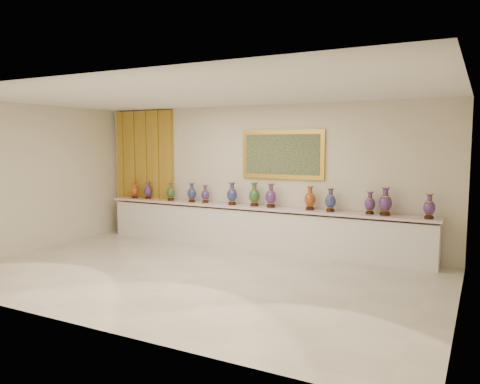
# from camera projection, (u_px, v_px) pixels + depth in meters

# --- Properties ---
(ground) EXTENTS (8.00, 8.00, 0.00)m
(ground) POSITION_uv_depth(u_px,v_px,m) (196.00, 275.00, 7.87)
(ground) COLOR beige
(ground) RESTS_ON ground
(room) EXTENTS (8.00, 8.00, 8.00)m
(room) POSITION_uv_depth(u_px,v_px,m) (164.00, 170.00, 11.00)
(room) COLOR beige
(room) RESTS_ON ground
(counter) EXTENTS (7.28, 0.48, 0.90)m
(counter) POSITION_uv_depth(u_px,v_px,m) (255.00, 228.00, 9.82)
(counter) COLOR white
(counter) RESTS_ON ground
(vase_0) EXTENTS (0.21, 0.21, 0.40)m
(vase_0) POSITION_uv_depth(u_px,v_px,m) (135.00, 191.00, 11.18)
(vase_0) COLOR black
(vase_0) RESTS_ON counter
(vase_1) EXTENTS (0.19, 0.19, 0.41)m
(vase_1) POSITION_uv_depth(u_px,v_px,m) (148.00, 191.00, 11.08)
(vase_1) COLOR black
(vase_1) RESTS_ON counter
(vase_2) EXTENTS (0.20, 0.20, 0.43)m
(vase_2) POSITION_uv_depth(u_px,v_px,m) (171.00, 192.00, 10.72)
(vase_2) COLOR black
(vase_2) RESTS_ON counter
(vase_3) EXTENTS (0.25, 0.25, 0.43)m
(vase_3) POSITION_uv_depth(u_px,v_px,m) (192.00, 193.00, 10.43)
(vase_3) COLOR black
(vase_3) RESTS_ON counter
(vase_4) EXTENTS (0.19, 0.19, 0.40)m
(vase_4) POSITION_uv_depth(u_px,v_px,m) (205.00, 195.00, 10.34)
(vase_4) COLOR black
(vase_4) RESTS_ON counter
(vase_5) EXTENTS (0.23, 0.23, 0.49)m
(vase_5) POSITION_uv_depth(u_px,v_px,m) (232.00, 195.00, 9.96)
(vase_5) COLOR black
(vase_5) RESTS_ON counter
(vase_6) EXTENTS (0.28, 0.28, 0.50)m
(vase_6) POSITION_uv_depth(u_px,v_px,m) (254.00, 195.00, 9.77)
(vase_6) COLOR black
(vase_6) RESTS_ON counter
(vase_7) EXTENTS (0.23, 0.23, 0.50)m
(vase_7) POSITION_uv_depth(u_px,v_px,m) (271.00, 197.00, 9.56)
(vase_7) COLOR black
(vase_7) RESTS_ON counter
(vase_8) EXTENTS (0.25, 0.25, 0.48)m
(vase_8) POSITION_uv_depth(u_px,v_px,m) (310.00, 199.00, 9.21)
(vase_8) COLOR black
(vase_8) RESTS_ON counter
(vase_9) EXTENTS (0.23, 0.23, 0.46)m
(vase_9) POSITION_uv_depth(u_px,v_px,m) (331.00, 201.00, 8.97)
(vase_9) COLOR black
(vase_9) RESTS_ON counter
(vase_10) EXTENTS (0.25, 0.25, 0.43)m
(vase_10) POSITION_uv_depth(u_px,v_px,m) (370.00, 204.00, 8.67)
(vase_10) COLOR black
(vase_10) RESTS_ON counter
(vase_11) EXTENTS (0.31, 0.31, 0.52)m
(vase_11) POSITION_uv_depth(u_px,v_px,m) (385.00, 203.00, 8.50)
(vase_11) COLOR black
(vase_11) RESTS_ON counter
(vase_12) EXTENTS (0.26, 0.26, 0.44)m
(vase_12) POSITION_uv_depth(u_px,v_px,m) (429.00, 207.00, 8.13)
(vase_12) COLOR black
(vase_12) RESTS_ON counter
(label_card) EXTENTS (0.10, 0.06, 0.00)m
(label_card) POSITION_uv_depth(u_px,v_px,m) (198.00, 203.00, 10.26)
(label_card) COLOR white
(label_card) RESTS_ON counter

